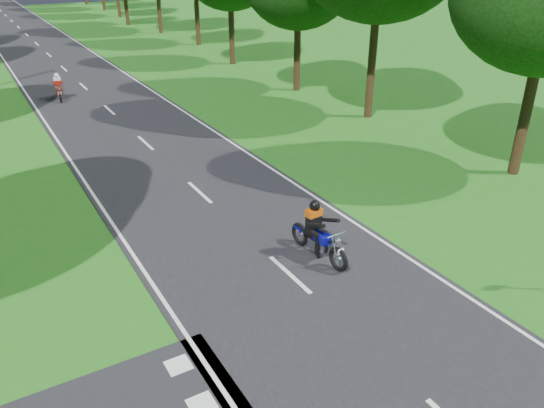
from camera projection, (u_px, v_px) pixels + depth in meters
ground at (335, 316)px, 12.53m from camera, size 160.00×160.00×0.00m
main_road at (27, 35)px, 51.26m from camera, size 7.00×140.00×0.02m
road_markings at (28, 37)px, 49.74m from camera, size 7.40×140.00×0.01m
rider_near_blue at (319, 231)px, 14.51m from camera, size 0.83×2.05×1.66m
rider_far_red at (58, 87)px, 29.59m from camera, size 0.81×1.80×1.45m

